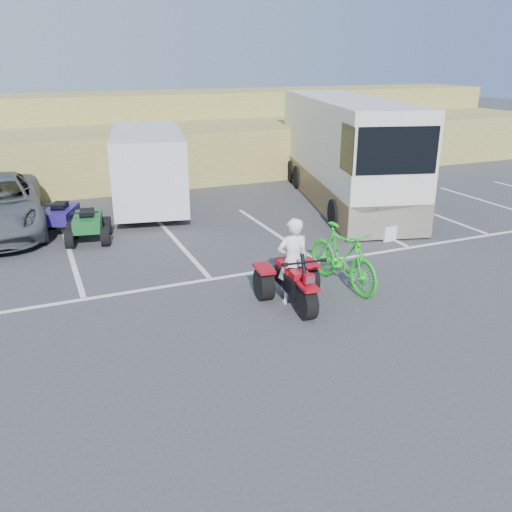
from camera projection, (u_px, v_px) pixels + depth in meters
name	position (u px, v px, depth m)	size (l,w,h in m)	color
ground	(253.00, 326.00, 9.87)	(100.00, 100.00, 0.00)	#39393C
parking_stripes	(222.00, 251.00, 13.70)	(28.00, 5.16, 0.01)	white
grass_embankment	(111.00, 138.00, 22.75)	(40.00, 8.50, 3.10)	olive
red_trike_atv	(295.00, 305.00, 10.69)	(1.27, 1.70, 1.10)	#A40914
rider	(293.00, 261.00, 10.52)	(0.64, 0.42, 1.75)	white
green_dirt_bike	(342.00, 257.00, 11.37)	(0.62, 2.21, 1.33)	#14BF19
cargo_trailer	(148.00, 167.00, 17.24)	(3.09, 5.56, 2.45)	silver
rv_motorhome	(343.00, 157.00, 18.22)	(4.70, 9.53, 3.32)	silver
quad_atv_blue	(63.00, 233.00, 15.07)	(1.12, 1.50, 0.98)	navy
quad_atv_green	(90.00, 241.00, 14.44)	(1.10, 1.47, 0.96)	#135622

